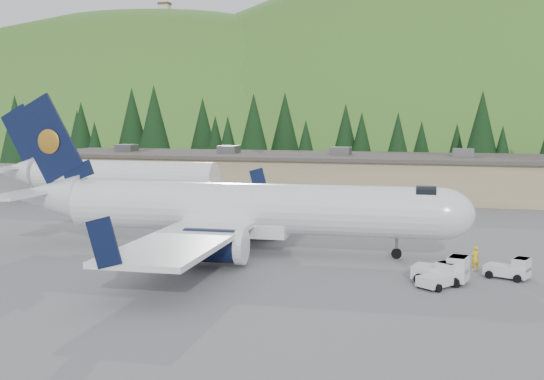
{
  "coord_description": "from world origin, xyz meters",
  "views": [
    {
      "loc": [
        15.08,
        -47.4,
        10.08
      ],
      "look_at": [
        0.0,
        6.0,
        4.0
      ],
      "focal_mm": 45.0,
      "sensor_mm": 36.0,
      "label": 1
    }
  ],
  "objects_px": {
    "baggage_tug_b": "(511,269)",
    "ramp_worker": "(475,258)",
    "terminal_building": "(302,173)",
    "airliner": "(236,210)",
    "baggage_tug_a": "(445,270)",
    "second_airliner": "(101,175)",
    "baggage_tug_c": "(441,277)"
  },
  "relations": [
    {
      "from": "baggage_tug_c",
      "to": "baggage_tug_b",
      "type": "bearing_deg",
      "value": -17.17
    },
    {
      "from": "terminal_building",
      "to": "baggage_tug_b",
      "type": "bearing_deg",
      "value": -60.94
    },
    {
      "from": "ramp_worker",
      "to": "terminal_building",
      "type": "bearing_deg",
      "value": -98.12
    },
    {
      "from": "second_airliner",
      "to": "baggage_tug_b",
      "type": "bearing_deg",
      "value": -30.75
    },
    {
      "from": "ramp_worker",
      "to": "second_airliner",
      "type": "bearing_deg",
      "value": -66.16
    },
    {
      "from": "airliner",
      "to": "second_airliner",
      "type": "bearing_deg",
      "value": 134.3
    },
    {
      "from": "airliner",
      "to": "baggage_tug_c",
      "type": "distance_m",
      "value": 16.66
    },
    {
      "from": "second_airliner",
      "to": "terminal_building",
      "type": "bearing_deg",
      "value": 38.78
    },
    {
      "from": "second_airliner",
      "to": "baggage_tug_a",
      "type": "relative_size",
      "value": 7.9
    },
    {
      "from": "baggage_tug_a",
      "to": "baggage_tug_b",
      "type": "distance_m",
      "value": 4.46
    },
    {
      "from": "baggage_tug_b",
      "to": "baggage_tug_c",
      "type": "distance_m",
      "value": 5.23
    },
    {
      "from": "terminal_building",
      "to": "ramp_worker",
      "type": "bearing_deg",
      "value": -62.24
    },
    {
      "from": "baggage_tug_b",
      "to": "baggage_tug_c",
      "type": "bearing_deg",
      "value": -120.61
    },
    {
      "from": "airliner",
      "to": "baggage_tug_a",
      "type": "xyz_separation_m",
      "value": [
        15.24,
        -5.69,
        -2.38
      ]
    },
    {
      "from": "baggage_tug_c",
      "to": "terminal_building",
      "type": "xyz_separation_m",
      "value": [
        -18.99,
        44.81,
        2.0
      ]
    },
    {
      "from": "terminal_building",
      "to": "baggage_tug_c",
      "type": "bearing_deg",
      "value": -67.04
    },
    {
      "from": "baggage_tug_b",
      "to": "ramp_worker",
      "type": "height_order",
      "value": "ramp_worker"
    },
    {
      "from": "airliner",
      "to": "baggage_tug_a",
      "type": "bearing_deg",
      "value": -23.45
    },
    {
      "from": "baggage_tug_c",
      "to": "ramp_worker",
      "type": "height_order",
      "value": "ramp_worker"
    },
    {
      "from": "baggage_tug_a",
      "to": "baggage_tug_b",
      "type": "height_order",
      "value": "baggage_tug_a"
    },
    {
      "from": "second_airliner",
      "to": "baggage_tug_c",
      "type": "height_order",
      "value": "second_airliner"
    },
    {
      "from": "airliner",
      "to": "second_airliner",
      "type": "height_order",
      "value": "airliner"
    },
    {
      "from": "ramp_worker",
      "to": "baggage_tug_b",
      "type": "bearing_deg",
      "value": 105.27
    },
    {
      "from": "baggage_tug_a",
      "to": "baggage_tug_b",
      "type": "relative_size",
      "value": 1.2
    },
    {
      "from": "baggage_tug_a",
      "to": "ramp_worker",
      "type": "xyz_separation_m",
      "value": [
        1.78,
        3.86,
        0.06
      ]
    },
    {
      "from": "second_airliner",
      "to": "ramp_worker",
      "type": "height_order",
      "value": "second_airliner"
    },
    {
      "from": "terminal_building",
      "to": "ramp_worker",
      "type": "distance_m",
      "value": 45.11
    },
    {
      "from": "baggage_tug_b",
      "to": "terminal_building",
      "type": "distance_m",
      "value": 47.62
    },
    {
      "from": "baggage_tug_a",
      "to": "airliner",
      "type": "bearing_deg",
      "value": 171.7
    },
    {
      "from": "airliner",
      "to": "baggage_tug_c",
      "type": "xyz_separation_m",
      "value": [
        15.01,
        -6.76,
        -2.53
      ]
    },
    {
      "from": "terminal_building",
      "to": "airliner",
      "type": "bearing_deg",
      "value": -84.04
    },
    {
      "from": "baggage_tug_a",
      "to": "baggage_tug_c",
      "type": "relative_size",
      "value": 1.21
    }
  ]
}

